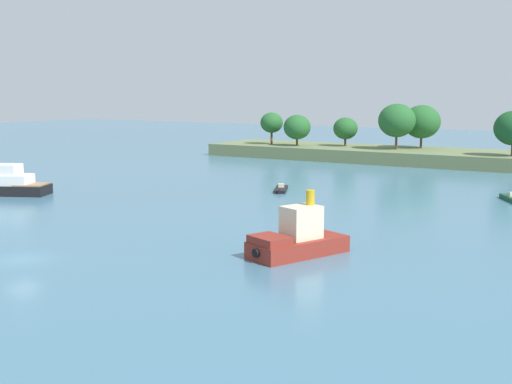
% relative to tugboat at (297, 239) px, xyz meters
% --- Properties ---
extents(ground_plane, '(400.00, 400.00, 0.00)m').
position_rel_tugboat_xyz_m(ground_plane, '(-17.50, -12.27, -1.33)').
color(ground_plane, teal).
extents(treeline_island, '(62.64, 17.19, 10.82)m').
position_rel_tugboat_xyz_m(treeline_island, '(-21.51, 73.28, 1.69)').
color(treeline_island, '#66754C').
rests_on(treeline_island, ground).
extents(tugboat, '(6.15, 8.86, 5.12)m').
position_rel_tugboat_xyz_m(tugboat, '(0.00, 0.00, 0.00)').
color(tugboat, maroon).
rests_on(tugboat, ground).
extents(small_motorboat, '(3.64, 5.63, 0.88)m').
position_rel_tugboat_xyz_m(small_motorboat, '(-17.88, 29.54, -1.11)').
color(small_motorboat, black).
rests_on(small_motorboat, ground).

